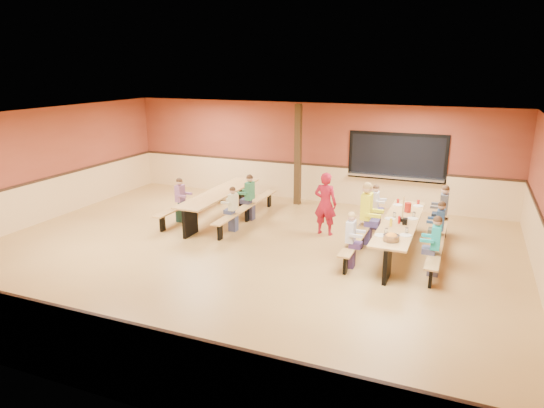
% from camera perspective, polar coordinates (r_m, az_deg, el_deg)
% --- Properties ---
extents(ground, '(12.00, 12.00, 0.00)m').
position_cam_1_polar(ground, '(10.88, -3.78, -5.98)').
color(ground, '#A0763C').
rests_on(ground, ground).
extents(room_envelope, '(12.04, 10.04, 3.02)m').
position_cam_1_polar(room_envelope, '(10.64, -3.85, -2.53)').
color(room_envelope, brown).
rests_on(room_envelope, ground).
extents(kitchen_pass_through, '(2.78, 0.28, 1.38)m').
position_cam_1_polar(kitchen_pass_through, '(14.36, 14.46, 5.16)').
color(kitchen_pass_through, black).
rests_on(kitchen_pass_through, ground).
extents(structural_post, '(0.18, 0.18, 3.00)m').
position_cam_1_polar(structural_post, '(14.46, 3.06, 5.76)').
color(structural_post, '#322210').
rests_on(structural_post, ground).
extents(cafeteria_table_main, '(1.91, 3.70, 0.74)m').
position_cam_1_polar(cafeteria_table_main, '(11.15, 14.76, -3.05)').
color(cafeteria_table_main, tan).
rests_on(cafeteria_table_main, ground).
extents(cafeteria_table_second, '(1.91, 3.70, 0.74)m').
position_cam_1_polar(cafeteria_table_second, '(13.35, -6.16, 0.53)').
color(cafeteria_table_second, tan).
rests_on(cafeteria_table_second, ground).
extents(seated_child_white_left, '(0.36, 0.29, 1.18)m').
position_cam_1_polar(seated_child_white_left, '(10.14, 9.20, -4.24)').
color(seated_child_white_left, silver).
rests_on(seated_child_white_left, ground).
extents(seated_adult_yellow, '(0.48, 0.40, 1.45)m').
position_cam_1_polar(seated_adult_yellow, '(11.54, 11.02, -1.14)').
color(seated_adult_yellow, '#FDFF21').
rests_on(seated_adult_yellow, ground).
extents(seated_child_grey_left, '(0.34, 0.28, 1.15)m').
position_cam_1_polar(seated_child_grey_left, '(12.65, 12.02, -0.38)').
color(seated_child_grey_left, white).
rests_on(seated_child_grey_left, ground).
extents(seated_child_teal_right, '(0.37, 0.31, 1.22)m').
position_cam_1_polar(seated_child_teal_right, '(10.17, 18.65, -4.75)').
color(seated_child_teal_right, '#1CA9A8').
rests_on(seated_child_teal_right, ground).
extents(seated_child_navy_right, '(0.36, 0.30, 1.19)m').
position_cam_1_polar(seated_child_navy_right, '(11.35, 19.11, -2.70)').
color(seated_child_navy_right, navy).
rests_on(seated_child_navy_right, ground).
extents(seated_child_char_right, '(0.40, 0.32, 1.27)m').
position_cam_1_polar(seated_child_char_right, '(12.54, 19.51, -0.83)').
color(seated_child_char_right, '#4C4E57').
rests_on(seated_child_char_right, ground).
extents(seated_child_purple_sec, '(0.36, 0.29, 1.18)m').
position_cam_1_polar(seated_child_purple_sec, '(13.18, -10.74, 0.43)').
color(seated_child_purple_sec, '#87537F').
rests_on(seated_child_purple_sec, ground).
extents(seated_child_green_sec, '(0.38, 0.31, 1.24)m').
position_cam_1_polar(seated_child_green_sec, '(13.12, -2.62, 0.75)').
color(seated_child_green_sec, '#31794E').
rests_on(seated_child_green_sec, ground).
extents(seated_child_tan_sec, '(0.33, 0.27, 1.14)m').
position_cam_1_polar(seated_child_tan_sec, '(12.26, -4.62, -0.63)').
color(seated_child_tan_sec, beige).
rests_on(seated_child_tan_sec, ground).
extents(standing_woman, '(0.60, 0.42, 1.58)m').
position_cam_1_polar(standing_woman, '(11.99, 6.30, 0.04)').
color(standing_woman, maroon).
rests_on(standing_woman, ground).
extents(punch_pitcher, '(0.16, 0.16, 0.22)m').
position_cam_1_polar(punch_pitcher, '(11.83, 15.69, -0.38)').
color(punch_pitcher, '#AC2016').
rests_on(punch_pitcher, cafeteria_table_main).
extents(chip_bowl, '(0.32, 0.32, 0.15)m').
position_cam_1_polar(chip_bowl, '(9.81, 13.86, -3.83)').
color(chip_bowl, orange).
rests_on(chip_bowl, cafeteria_table_main).
extents(napkin_dispenser, '(0.10, 0.14, 0.13)m').
position_cam_1_polar(napkin_dispenser, '(10.91, 15.38, -1.98)').
color(napkin_dispenser, black).
rests_on(napkin_dispenser, cafeteria_table_main).
extents(condiment_mustard, '(0.06, 0.06, 0.17)m').
position_cam_1_polar(condiment_mustard, '(10.70, 13.83, -2.11)').
color(condiment_mustard, yellow).
rests_on(condiment_mustard, cafeteria_table_main).
extents(condiment_ketchup, '(0.06, 0.06, 0.17)m').
position_cam_1_polar(condiment_ketchup, '(10.92, 14.73, -1.80)').
color(condiment_ketchup, '#B2140F').
rests_on(condiment_ketchup, cafeteria_table_main).
extents(table_paddle, '(0.16, 0.16, 0.56)m').
position_cam_1_polar(table_paddle, '(11.10, 15.11, -1.26)').
color(table_paddle, black).
rests_on(table_paddle, cafeteria_table_main).
extents(place_settings, '(0.65, 3.30, 0.11)m').
position_cam_1_polar(place_settings, '(11.07, 14.86, -1.73)').
color(place_settings, beige).
rests_on(place_settings, cafeteria_table_main).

